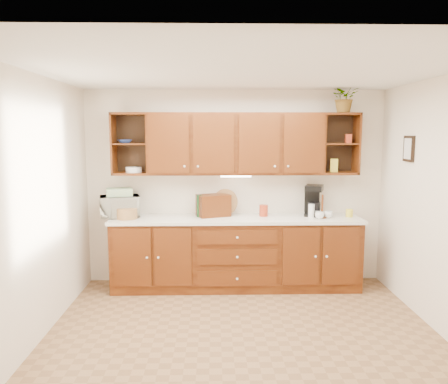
{
  "coord_description": "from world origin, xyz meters",
  "views": [
    {
      "loc": [
        -0.29,
        -4.13,
        2.03
      ],
      "look_at": [
        -0.16,
        1.15,
        1.31
      ],
      "focal_mm": 35.0,
      "sensor_mm": 36.0,
      "label": 1
    }
  ],
  "objects_px": {
    "microwave": "(120,206)",
    "potted_plant": "(345,97)",
    "bread_box": "(213,205)",
    "coffee_maker": "(313,201)"
  },
  "relations": [
    {
      "from": "bread_box",
      "to": "coffee_maker",
      "type": "height_order",
      "value": "coffee_maker"
    },
    {
      "from": "bread_box",
      "to": "coffee_maker",
      "type": "distance_m",
      "value": 1.34
    },
    {
      "from": "microwave",
      "to": "potted_plant",
      "type": "bearing_deg",
      "value": -14.43
    },
    {
      "from": "bread_box",
      "to": "potted_plant",
      "type": "xyz_separation_m",
      "value": [
        1.69,
        -0.02,
        1.4
      ]
    },
    {
      "from": "potted_plant",
      "to": "microwave",
      "type": "bearing_deg",
      "value": 179.87
    },
    {
      "from": "microwave",
      "to": "potted_plant",
      "type": "xyz_separation_m",
      "value": [
        2.91,
        -0.01,
        1.4
      ]
    },
    {
      "from": "microwave",
      "to": "bread_box",
      "type": "height_order",
      "value": "bread_box"
    },
    {
      "from": "microwave",
      "to": "potted_plant",
      "type": "height_order",
      "value": "potted_plant"
    },
    {
      "from": "microwave",
      "to": "bread_box",
      "type": "bearing_deg",
      "value": -13.51
    },
    {
      "from": "bread_box",
      "to": "potted_plant",
      "type": "height_order",
      "value": "potted_plant"
    }
  ]
}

